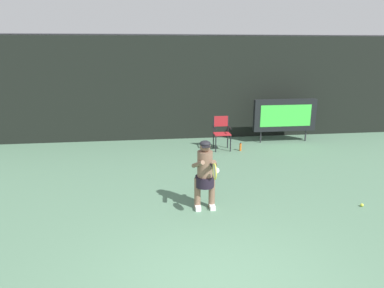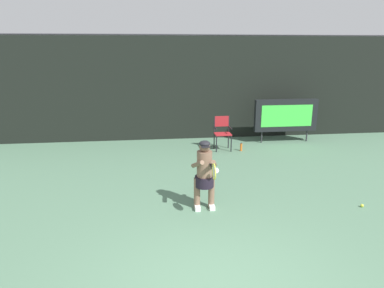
{
  "view_description": "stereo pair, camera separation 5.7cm",
  "coord_description": "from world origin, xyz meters",
  "px_view_note": "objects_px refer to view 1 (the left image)",
  "views": [
    {
      "loc": [
        -0.84,
        -3.84,
        3.24
      ],
      "look_at": [
        0.16,
        3.93,
        1.05
      ],
      "focal_mm": 32.69,
      "sensor_mm": 36.0,
      "label": 1
    },
    {
      "loc": [
        -0.79,
        -3.85,
        3.24
      ],
      "look_at": [
        0.16,
        3.93,
        1.05
      ],
      "focal_mm": 32.69,
      "sensor_mm": 36.0,
      "label": 2
    }
  ],
  "objects_px": {
    "tennis_player": "(205,173)",
    "tennis_racket": "(214,171)",
    "tennis_ball_loose": "(362,205)",
    "umpire_chair": "(222,131)",
    "water_bottle": "(240,147)",
    "scoreboard": "(285,115)"
  },
  "relations": [
    {
      "from": "water_bottle",
      "to": "umpire_chair",
      "type": "bearing_deg",
      "value": 157.88
    },
    {
      "from": "scoreboard",
      "to": "tennis_player",
      "type": "xyz_separation_m",
      "value": [
        -3.6,
        -4.83,
        -0.17
      ]
    },
    {
      "from": "tennis_player",
      "to": "tennis_racket",
      "type": "relative_size",
      "value": 2.4
    },
    {
      "from": "tennis_player",
      "to": "tennis_ball_loose",
      "type": "bearing_deg",
      "value": -6.33
    },
    {
      "from": "umpire_chair",
      "to": "tennis_player",
      "type": "height_order",
      "value": "tennis_player"
    },
    {
      "from": "umpire_chair",
      "to": "water_bottle",
      "type": "xyz_separation_m",
      "value": [
        0.58,
        -0.23,
        -0.5
      ]
    },
    {
      "from": "water_bottle",
      "to": "tennis_racket",
      "type": "relative_size",
      "value": 0.44
    },
    {
      "from": "scoreboard",
      "to": "tennis_racket",
      "type": "relative_size",
      "value": 3.65
    },
    {
      "from": "scoreboard",
      "to": "tennis_racket",
      "type": "distance_m",
      "value": 6.43
    },
    {
      "from": "tennis_ball_loose",
      "to": "umpire_chair",
      "type": "bearing_deg",
      "value": 114.25
    },
    {
      "from": "umpire_chair",
      "to": "tennis_player",
      "type": "relative_size",
      "value": 0.75
    },
    {
      "from": "tennis_ball_loose",
      "to": "scoreboard",
      "type": "bearing_deg",
      "value": 86.54
    },
    {
      "from": "tennis_player",
      "to": "tennis_ball_loose",
      "type": "height_order",
      "value": "tennis_player"
    },
    {
      "from": "water_bottle",
      "to": "tennis_player",
      "type": "height_order",
      "value": "tennis_player"
    },
    {
      "from": "umpire_chair",
      "to": "tennis_player",
      "type": "bearing_deg",
      "value": -106.53
    },
    {
      "from": "tennis_racket",
      "to": "scoreboard",
      "type": "bearing_deg",
      "value": 58.95
    },
    {
      "from": "water_bottle",
      "to": "tennis_racket",
      "type": "height_order",
      "value": "tennis_racket"
    },
    {
      "from": "tennis_player",
      "to": "tennis_ball_loose",
      "type": "relative_size",
      "value": 21.27
    },
    {
      "from": "scoreboard",
      "to": "tennis_ball_loose",
      "type": "distance_m",
      "value": 5.29
    },
    {
      "from": "umpire_chair",
      "to": "tennis_ball_loose",
      "type": "bearing_deg",
      "value": -65.75
    },
    {
      "from": "water_bottle",
      "to": "tennis_player",
      "type": "bearing_deg",
      "value": -114.75
    },
    {
      "from": "tennis_racket",
      "to": "tennis_ball_loose",
      "type": "relative_size",
      "value": 8.85
    }
  ]
}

